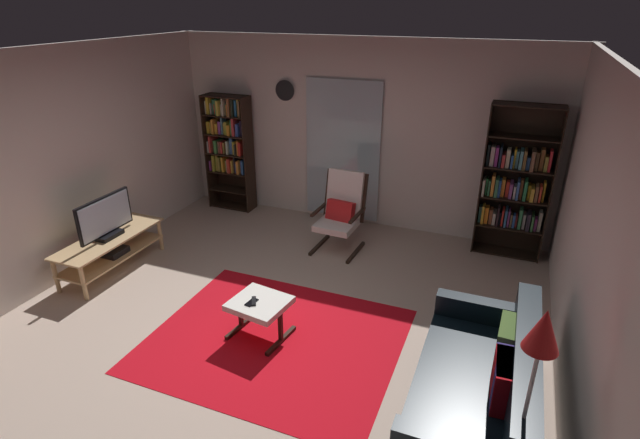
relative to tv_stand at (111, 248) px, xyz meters
The scene contains 17 objects.
ground_plane 2.33m from the tv_stand, ahead, with size 7.02×7.02×0.00m, color #BFA593.
wall_back 3.55m from the tv_stand, 47.94° to the left, with size 5.60×0.06×2.60m, color silver.
wall_left 1.15m from the tv_stand, 138.42° to the right, with size 0.06×6.00×2.60m, color silver.
wall_right 5.10m from the tv_stand, ahead, with size 0.06×6.00×2.60m, color silver.
glass_door_panel 3.30m from the tv_stand, 49.97° to the left, with size 1.10×0.01×2.00m, color silver.
area_rug 2.51m from the tv_stand, 11.63° to the right, with size 2.37×1.98×0.01m, color red.
tv_stand is the anchor object (origin of this frame).
television 0.38m from the tv_stand, 26.57° to the right, with size 0.20×0.80×0.51m.
bookshelf_near_tv 2.43m from the tv_stand, 82.42° to the left, with size 0.70×0.30×1.75m.
bookshelf_near_sofa 4.99m from the tv_stand, 27.19° to the left, with size 0.82×0.30×1.93m.
leather_sofa 4.44m from the tv_stand, 10.68° to the right, with size 0.84×1.77×0.81m.
lounge_armchair 2.87m from the tv_stand, 34.10° to the left, with size 0.59×0.67×1.02m.
ottoman 2.33m from the tv_stand, 11.92° to the right, with size 0.58×0.55×0.40m.
tv_remote 2.30m from the tv_stand, 12.92° to the right, with size 0.04×0.14×0.02m, color black.
cell_phone 2.30m from the tv_stand, 13.50° to the right, with size 0.07×0.14×0.01m, color black.
floor_lamp_by_sofa 4.95m from the tv_stand, 18.28° to the right, with size 0.22×0.22×1.55m.
wall_clock 3.14m from the tv_stand, 64.05° to the left, with size 0.29×0.03×0.29m.
Camera 1 is at (2.02, -3.58, 3.03)m, focal length 27.67 mm.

